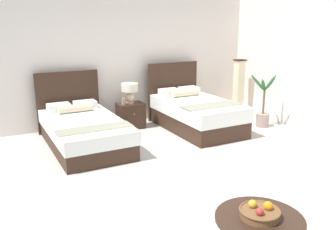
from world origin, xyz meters
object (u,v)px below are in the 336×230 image
(bed_near_corner, at_px, (195,113))
(table_lamp, at_px, (130,90))
(nightstand, at_px, (131,116))
(bed_near_window, at_px, (83,130))
(floor_lamp_corner, at_px, (239,87))
(coffee_table, at_px, (259,227))
(fruit_bowl, at_px, (260,212))
(potted_palm, at_px, (263,111))
(vase, at_px, (124,101))

(bed_near_corner, relative_size, table_lamp, 5.17)
(nightstand, relative_size, table_lamp, 1.31)
(bed_near_window, distance_m, floor_lamp_corner, 3.85)
(bed_near_window, bearing_deg, bed_near_corner, -0.32)
(coffee_table, relative_size, fruit_bowl, 2.17)
(table_lamp, xyz_separation_m, potted_palm, (2.50, -1.15, -0.46))
(potted_palm, bearing_deg, fruit_bowl, -131.51)
(coffee_table, height_order, potted_palm, potted_palm)
(bed_near_window, xyz_separation_m, fruit_bowl, (0.67, -3.85, 0.19))
(vase, xyz_separation_m, floor_lamp_corner, (2.82, -0.03, 0.05))
(bed_near_corner, height_order, floor_lamp_corner, floor_lamp_corner)
(table_lamp, height_order, potted_palm, potted_palm)
(bed_near_corner, bearing_deg, coffee_table, -112.85)
(floor_lamp_corner, bearing_deg, nightstand, 178.56)
(potted_palm, bearing_deg, vase, 157.61)
(bed_near_corner, relative_size, nightstand, 3.96)
(fruit_bowl, distance_m, floor_lamp_corner, 5.41)
(nightstand, distance_m, coffee_table, 4.50)
(bed_near_window, xyz_separation_m, floor_lamp_corner, (3.80, 0.56, 0.36))
(table_lamp, xyz_separation_m, coffee_table, (-0.46, -4.50, -0.46))
(floor_lamp_corner, bearing_deg, coffee_table, -125.32)
(table_lamp, height_order, fruit_bowl, table_lamp)
(floor_lamp_corner, relative_size, potted_palm, 1.15)
(bed_near_corner, xyz_separation_m, fruit_bowl, (-1.62, -3.84, 0.14))
(vase, xyz_separation_m, coffee_table, (-0.30, -4.44, -0.27))
(bed_near_window, distance_m, fruit_bowl, 3.91)
(fruit_bowl, bearing_deg, coffee_table, -68.52)
(vase, height_order, floor_lamp_corner, floor_lamp_corner)
(fruit_bowl, distance_m, potted_palm, 4.47)
(bed_near_corner, height_order, nightstand, bed_near_corner)
(nightstand, relative_size, floor_lamp_corner, 0.41)
(table_lamp, relative_size, fruit_bowl, 1.09)
(vase, xyz_separation_m, potted_palm, (2.66, -1.09, -0.27))
(bed_near_corner, distance_m, fruit_bowl, 4.17)
(floor_lamp_corner, bearing_deg, bed_near_corner, -159.27)
(nightstand, height_order, floor_lamp_corner, floor_lamp_corner)
(bed_near_corner, relative_size, vase, 14.15)
(nightstand, bearing_deg, vase, -165.88)
(table_lamp, bearing_deg, nightstand, -90.00)
(bed_near_corner, xyz_separation_m, table_lamp, (-1.16, 0.66, 0.45))
(table_lamp, distance_m, potted_palm, 2.79)
(coffee_table, xyz_separation_m, potted_palm, (2.96, 3.35, 0.00))
(bed_near_corner, relative_size, fruit_bowl, 5.62)
(table_lamp, distance_m, fruit_bowl, 4.53)
(coffee_table, bearing_deg, nightstand, 84.12)
(bed_near_window, bearing_deg, floor_lamp_corner, 8.36)
(bed_near_window, xyz_separation_m, table_lamp, (1.13, 0.65, 0.50))
(coffee_table, bearing_deg, floor_lamp_corner, 54.68)
(nightstand, distance_m, potted_palm, 2.74)
(bed_near_window, relative_size, table_lamp, 5.55)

